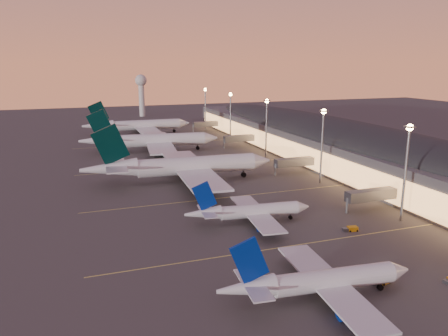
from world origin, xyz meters
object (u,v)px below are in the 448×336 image
airliner_narrow_south (318,282)px  airliner_wide_near (181,167)px  airliner_narrow_north (249,212)px  airliner_wide_far (138,125)px  baggage_tug_c (351,229)px  radar_tower (141,88)px  airliner_wide_mid (151,141)px  baggage_tug_a (382,281)px

airliner_narrow_south → airliner_wide_near: airliner_wide_near is taller
airliner_narrow_north → airliner_wide_near: (-6.66, 45.80, 2.44)m
airliner_wide_far → baggage_tug_c: airliner_wide_far is taller
radar_tower → baggage_tug_c: 262.81m
airliner_wide_mid → radar_tower: 146.69m
airliner_narrow_south → airliner_wide_far: bearing=95.6°
radar_tower → airliner_wide_near: bearing=-95.5°
baggage_tug_c → airliner_narrow_south: bearing=-124.5°
baggage_tug_a → baggage_tug_c: baggage_tug_a is taller
radar_tower → baggage_tug_a: radar_tower is taller
airliner_narrow_north → baggage_tug_a: 40.21m
airliner_narrow_south → airliner_narrow_north: airliner_narrow_south is taller
airliner_narrow_north → baggage_tug_c: size_ratio=8.47×
airliner_narrow_south → airliner_narrow_north: bearing=90.5°
airliner_wide_mid → radar_tower: (19.63, 144.42, 16.53)m
airliner_narrow_north → airliner_wide_mid: 103.78m
airliner_wide_near → baggage_tug_c: (28.48, -59.62, -5.05)m
airliner_wide_far → airliner_narrow_north: bearing=-87.8°
airliner_wide_near → radar_tower: size_ratio=2.08×
airliner_narrow_south → airliner_wide_far: size_ratio=0.59×
airliner_narrow_south → baggage_tug_a: 14.94m
airliner_narrow_north → airliner_wide_far: (-4.31, 158.84, 2.05)m
airliner_wide_mid → baggage_tug_c: bearing=-69.5°
baggage_tug_a → radar_tower: bearing=74.9°
baggage_tug_c → airliner_wide_far: bearing=108.8°
airliner_wide_far → baggage_tug_a: (15.64, -197.33, -4.66)m
airliner_wide_near → radar_tower: 203.76m
airliner_wide_mid → airliner_wide_near: bearing=-83.1°
airliner_wide_near → radar_tower: (19.53, 202.16, 16.31)m
airliner_narrow_north → radar_tower: 249.00m
airliner_narrow_north → airliner_wide_near: bearing=104.1°
airliner_wide_mid → airliner_wide_far: bearing=94.3°
airliner_wide_far → baggage_tug_a: 198.00m
airliner_wide_near → airliner_wide_far: 113.07m
airliner_wide_near → baggage_tug_a: 86.33m
airliner_narrow_south → airliner_narrow_north: 39.40m
airliner_wide_mid → airliner_wide_far: airliner_wide_mid is taller
airliner_narrow_south → baggage_tug_c: 35.87m
airliner_narrow_north → baggage_tug_a: airliner_narrow_north is taller
radar_tower → airliner_narrow_south: bearing=-93.2°
airliner_wide_mid → baggage_tug_a: (18.09, -142.02, -4.82)m
airliner_narrow_north → baggage_tug_c: (21.82, -13.83, -2.61)m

